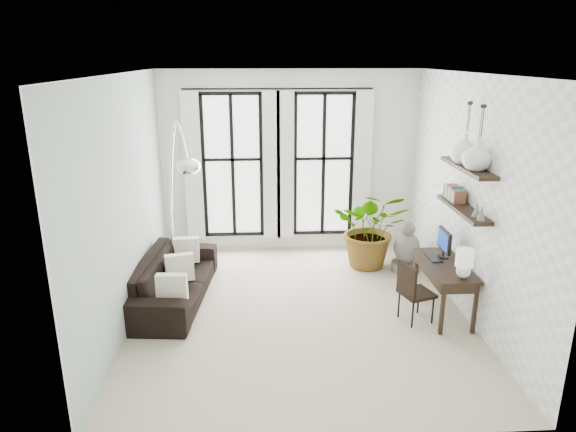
{
  "coord_description": "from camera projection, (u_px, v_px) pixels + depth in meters",
  "views": [
    {
      "loc": [
        -0.53,
        -6.4,
        3.41
      ],
      "look_at": [
        -0.15,
        0.3,
        1.3
      ],
      "focal_mm": 32.0,
      "sensor_mm": 36.0,
      "label": 1
    }
  ],
  "objects": [
    {
      "name": "vase_a",
      "position": [
        477.0,
        154.0,
        6.2
      ],
      "size": [
        0.37,
        0.37,
        0.38
      ],
      "primitive_type": "imported",
      "color": "white",
      "rests_on": "shelf_upper"
    },
    {
      "name": "arc_lamp",
      "position": [
        178.0,
        164.0,
        7.3
      ],
      "size": [
        0.76,
        1.04,
        2.55
      ],
      "color": "silver",
      "rests_on": "floor"
    },
    {
      "name": "plant",
      "position": [
        371.0,
        228.0,
        8.5
      ],
      "size": [
        1.43,
        1.31,
        1.34
      ],
      "primitive_type": "imported",
      "rotation": [
        0.0,
        0.0,
        -0.25
      ],
      "color": "#2D7228",
      "rests_on": "floor"
    },
    {
      "name": "sofa",
      "position": [
        173.0,
        278.0,
        7.41
      ],
      "size": [
        1.1,
        2.33,
        0.66
      ],
      "primitive_type": "imported",
      "rotation": [
        0.0,
        0.0,
        1.47
      ],
      "color": "black",
      "rests_on": "floor"
    },
    {
      "name": "floor",
      "position": [
        300.0,
        311.0,
        7.15
      ],
      "size": [
        5.0,
        5.0,
        0.0
      ],
      "primitive_type": "plane",
      "color": "beige",
      "rests_on": "ground"
    },
    {
      "name": "wall_left",
      "position": [
        125.0,
        204.0,
        6.55
      ],
      "size": [
        0.0,
        5.0,
        5.0
      ],
      "primitive_type": "plane",
      "rotation": [
        1.57,
        0.0,
        1.57
      ],
      "color": "#A0B2A9",
      "rests_on": "floor"
    },
    {
      "name": "wall_shelves",
      "position": [
        464.0,
        191.0,
        6.64
      ],
      "size": [
        0.25,
        1.3,
        0.6
      ],
      "color": "black",
      "rests_on": "wall_right"
    },
    {
      "name": "windows",
      "position": [
        278.0,
        166.0,
        8.99
      ],
      "size": [
        3.26,
        0.13,
        2.65
      ],
      "color": "white",
      "rests_on": "wall_back"
    },
    {
      "name": "desk",
      "position": [
        447.0,
        268.0,
        6.85
      ],
      "size": [
        0.52,
        1.24,
        1.12
      ],
      "color": "black",
      "rests_on": "floor"
    },
    {
      "name": "wall_back",
      "position": [
        289.0,
        163.0,
        9.05
      ],
      "size": [
        4.5,
        0.0,
        4.5
      ],
      "primitive_type": "plane",
      "rotation": [
        1.57,
        0.0,
        0.0
      ],
      "color": "white",
      "rests_on": "floor"
    },
    {
      "name": "wall_right",
      "position": [
        470.0,
        198.0,
        6.79
      ],
      "size": [
        0.0,
        5.0,
        5.0
      ],
      "primitive_type": "plane",
      "rotation": [
        1.57,
        0.0,
        -1.57
      ],
      "color": "white",
      "rests_on": "floor"
    },
    {
      "name": "desk_chair",
      "position": [
        412.0,
        289.0,
        6.75
      ],
      "size": [
        0.5,
        0.5,
        0.84
      ],
      "rotation": [
        0.0,
        0.0,
        0.33
      ],
      "color": "black",
      "rests_on": "floor"
    },
    {
      "name": "vase_b",
      "position": [
        465.0,
        149.0,
        6.58
      ],
      "size": [
        0.37,
        0.37,
        0.38
      ],
      "primitive_type": "imported",
      "color": "white",
      "rests_on": "shelf_upper"
    },
    {
      "name": "buddha",
      "position": [
        407.0,
        250.0,
        8.42
      ],
      "size": [
        0.47,
        0.47,
        0.85
      ],
      "color": "gray",
      "rests_on": "floor"
    },
    {
      "name": "ceiling",
      "position": [
        302.0,
        74.0,
        6.19
      ],
      "size": [
        5.0,
        5.0,
        0.0
      ],
      "primitive_type": "plane",
      "color": "white",
      "rests_on": "wall_back"
    },
    {
      "name": "throw_pillows",
      "position": [
        180.0,
        267.0,
        7.36
      ],
      "size": [
        0.4,
        1.52,
        0.4
      ],
      "color": "white",
      "rests_on": "sofa"
    }
  ]
}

